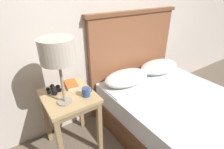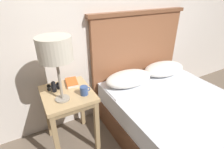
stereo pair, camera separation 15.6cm
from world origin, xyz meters
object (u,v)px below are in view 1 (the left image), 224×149
at_px(book_on_nightstand, 71,84).
at_px(coffee_mug, 86,92).
at_px(bed, 175,111).
at_px(table_lamp, 57,52).
at_px(binoculars_pair, 54,90).
at_px(nightstand, 69,103).

relative_size(book_on_nightstand, coffee_mug, 2.03).
xyz_separation_m(bed, table_lamp, (-1.12, 0.38, 0.83)).
bearing_deg(bed, book_on_nightstand, 147.33).
bearing_deg(binoculars_pair, book_on_nightstand, 3.19).
distance_m(bed, book_on_nightstand, 1.21).
xyz_separation_m(nightstand, coffee_mug, (0.14, -0.12, 0.15)).
bearing_deg(binoculars_pair, bed, -27.94).
relative_size(book_on_nightstand, binoculars_pair, 1.28).
distance_m(nightstand, bed, 1.19).
bearing_deg(book_on_nightstand, coffee_mug, -79.34).
relative_size(nightstand, bed, 0.37).
height_order(bed, table_lamp, bed).
xyz_separation_m(nightstand, table_lamp, (-0.07, -0.10, 0.58)).
distance_m(book_on_nightstand, binoculars_pair, 0.18).
bearing_deg(binoculars_pair, nightstand, -54.01).
height_order(nightstand, table_lamp, table_lamp).
height_order(book_on_nightstand, coffee_mug, coffee_mug).
xyz_separation_m(book_on_nightstand, coffee_mug, (0.05, -0.26, 0.03)).
xyz_separation_m(nightstand, book_on_nightstand, (0.09, 0.14, 0.12)).
relative_size(nightstand, binoculars_pair, 4.09).
xyz_separation_m(binoculars_pair, coffee_mug, (0.23, -0.25, 0.02)).
height_order(bed, book_on_nightstand, bed).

